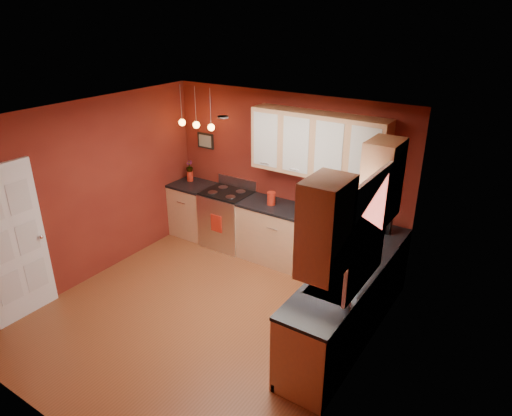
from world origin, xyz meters
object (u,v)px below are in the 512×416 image
Objects in this scene: gas_range at (227,218)px; coffee_maker at (385,225)px; soap_pump at (348,299)px; red_canister at (271,198)px; sink at (337,286)px.

gas_range is 4.80× the size of coffee_maker.
soap_pump is at bearing -86.85° from coffee_maker.
gas_range is 5.52× the size of red_canister.
soap_pump is (2.01, -1.80, -0.02)m from red_canister.
sink reaches higher than coffee_maker.
sink is 3.48× the size of red_canister.
gas_range is 1.03m from red_canister.
red_canister is at bearing 139.88° from sink.
gas_range is 6.43× the size of soap_pump.
soap_pump is at bearing -41.88° from red_canister.
red_canister is at bearing 138.12° from soap_pump.
gas_range is 3.05m from sink.
coffee_maker reaches higher than soap_pump.
sink is 4.06× the size of soap_pump.
soap_pump is (0.25, -0.32, 0.11)m from sink.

